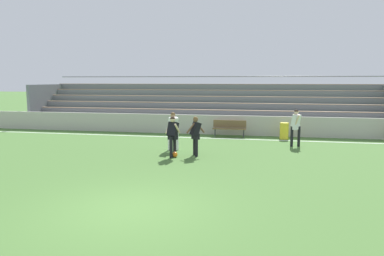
% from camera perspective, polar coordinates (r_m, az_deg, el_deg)
% --- Properties ---
extents(ground_plane, '(160.00, 160.00, 0.00)m').
position_cam_1_polar(ground_plane, '(8.98, -9.87, -12.58)').
color(ground_plane, '#477033').
extents(field_line_sideline, '(44.00, 0.12, 0.01)m').
position_cam_1_polar(field_line_sideline, '(19.39, 1.98, -1.58)').
color(field_line_sideline, white).
rests_on(field_line_sideline, ground).
extents(sideline_wall, '(48.00, 0.16, 1.10)m').
position_cam_1_polar(sideline_wall, '(20.69, 2.62, 0.53)').
color(sideline_wall, '#BCB7AD').
rests_on(sideline_wall, ground).
extents(bleacher_stand, '(22.79, 4.47, 3.36)m').
position_cam_1_polar(bleacher_stand, '(23.62, 1.91, 3.65)').
color(bleacher_stand, '#897051').
rests_on(bleacher_stand, ground).
extents(bench_far_right, '(1.80, 0.40, 0.90)m').
position_cam_1_polar(bench_far_right, '(19.89, 5.91, 0.19)').
color(bench_far_right, brown).
rests_on(bench_far_right, ground).
extents(trash_bin, '(0.46, 0.46, 0.86)m').
position_cam_1_polar(trash_bin, '(19.60, 14.29, -0.45)').
color(trash_bin, yellow).
rests_on(trash_bin, ground).
extents(player_dark_dropping_back, '(0.73, 0.54, 1.61)m').
position_cam_1_polar(player_dark_dropping_back, '(14.71, 0.55, -0.74)').
color(player_dark_dropping_back, black).
rests_on(player_dark_dropping_back, ground).
extents(player_dark_trailing_run, '(0.59, 0.53, 1.64)m').
position_cam_1_polar(player_dark_trailing_run, '(14.47, -3.04, -0.81)').
color(player_dark_trailing_run, black).
rests_on(player_dark_trailing_run, ground).
extents(player_white_on_ball, '(0.49, 0.64, 1.73)m').
position_cam_1_polar(player_white_on_ball, '(17.47, 16.01, 0.54)').
color(player_white_on_ball, black).
rests_on(player_white_on_ball, ground).
extents(player_white_challenging, '(0.50, 0.69, 1.68)m').
position_cam_1_polar(player_white_challenging, '(15.91, -2.99, 0.05)').
color(player_white_challenging, white).
rests_on(player_white_challenging, ground).
extents(soccer_ball, '(0.22, 0.22, 0.22)m').
position_cam_1_polar(soccer_ball, '(14.59, -2.71, -4.19)').
color(soccer_ball, orange).
rests_on(soccer_ball, ground).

